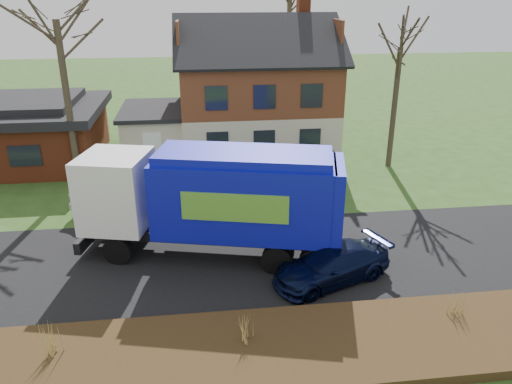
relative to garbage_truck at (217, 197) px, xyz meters
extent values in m
plane|color=#284617|center=(1.13, -0.53, -2.39)|extent=(120.00, 120.00, 0.00)
cube|color=black|center=(1.13, -0.53, -2.38)|extent=(80.00, 7.00, 0.02)
cube|color=#2F200F|center=(1.13, -5.83, -2.24)|extent=(80.00, 3.50, 0.30)
cube|color=beige|center=(3.13, 13.47, -1.04)|extent=(9.00, 7.50, 2.70)
cube|color=#552F18|center=(3.13, 13.47, 1.71)|extent=(9.00, 7.50, 2.80)
cube|color=brown|center=(6.13, 14.47, 6.07)|extent=(0.70, 0.90, 1.60)
cube|color=beige|center=(-3.07, 12.97, -1.09)|extent=(3.50, 5.50, 2.60)
cube|color=black|center=(-3.07, 12.97, 0.33)|extent=(3.90, 5.90, 0.24)
cube|color=brown|center=(-10.87, 12.47, -0.99)|extent=(9.00, 7.50, 2.80)
cube|color=black|center=(-10.87, 12.47, 0.66)|extent=(9.80, 8.20, 0.50)
cube|color=black|center=(-10.87, 12.47, 1.11)|extent=(7.00, 6.00, 0.40)
cylinder|color=black|center=(-3.69, -0.20, -1.86)|extent=(1.12, 0.60, 1.07)
cylinder|color=black|center=(-3.18, 1.89, -1.86)|extent=(1.12, 0.60, 1.07)
cylinder|color=black|center=(1.98, -1.59, -1.86)|extent=(1.12, 0.60, 1.07)
cylinder|color=black|center=(2.50, 0.50, -1.86)|extent=(1.12, 0.60, 1.07)
cylinder|color=black|center=(3.28, -1.91, -1.86)|extent=(1.12, 0.60, 1.07)
cylinder|color=black|center=(3.79, 0.18, -1.86)|extent=(1.12, 0.60, 1.07)
cube|color=black|center=(0.05, -0.01, -1.52)|extent=(8.86, 3.29, 0.36)
cube|color=white|center=(-3.69, 0.90, 0.07)|extent=(2.90, 3.05, 2.77)
cube|color=black|center=(-4.78, 1.17, 0.22)|extent=(0.62, 2.21, 0.92)
cube|color=black|center=(-4.88, 1.20, -1.83)|extent=(0.86, 2.55, 0.46)
cube|color=#0D11A4|center=(0.99, -0.24, 0.07)|extent=(6.88, 4.03, 2.77)
cube|color=#0D11A4|center=(0.99, -0.24, 1.61)|extent=(6.51, 3.66, 0.31)
cube|color=#0D11A4|center=(4.23, -1.04, -0.04)|extent=(0.97, 2.63, 2.97)
cube|color=#5A9932|center=(0.53, -1.47, 0.17)|extent=(3.60, 0.92, 1.03)
cube|color=#5A9932|center=(1.16, 1.06, 0.17)|extent=(3.60, 0.92, 1.03)
imported|color=#B9BDC2|center=(-3.72, 4.03, -1.58)|extent=(5.22, 3.17, 1.63)
imported|color=black|center=(3.80, -2.33, -1.77)|extent=(4.65, 3.22, 1.25)
cylinder|color=#403526|center=(-6.86, 8.59, 1.66)|extent=(0.34, 0.34, 8.11)
cylinder|color=#3D3325|center=(10.22, 9.05, 0.90)|extent=(0.30, 0.30, 6.58)
cylinder|color=#3B3123|center=(6.76, 22.32, 2.38)|extent=(0.36, 0.36, 9.54)
cone|color=#A8924A|center=(-4.76, -5.39, -1.58)|extent=(0.05, 0.05, 1.03)
cone|color=#A8924A|center=(-4.93, -5.39, -1.58)|extent=(0.05, 0.05, 1.03)
cone|color=#A8924A|center=(-4.59, -5.39, -1.58)|extent=(0.05, 0.05, 1.03)
cone|color=#A8924A|center=(-4.76, -5.26, -1.58)|extent=(0.05, 0.05, 1.03)
cone|color=#A8924A|center=(-4.76, -5.53, -1.58)|extent=(0.05, 0.05, 1.03)
cone|color=#AB8E4B|center=(0.46, -5.49, -1.64)|extent=(0.04, 0.04, 0.92)
cone|color=#AB8E4B|center=(0.31, -5.49, -1.64)|extent=(0.04, 0.04, 0.92)
cone|color=#AB8E4B|center=(0.60, -5.49, -1.64)|extent=(0.04, 0.04, 0.92)
cone|color=#AB8E4B|center=(0.46, -5.38, -1.64)|extent=(0.04, 0.04, 0.92)
cone|color=#AB8E4B|center=(0.46, -5.61, -1.64)|extent=(0.04, 0.04, 0.92)
cone|color=#9E8D45|center=(6.85, -5.17, -1.68)|extent=(0.04, 0.04, 0.83)
cone|color=#9E8D45|center=(6.71, -5.17, -1.68)|extent=(0.04, 0.04, 0.83)
cone|color=#9E8D45|center=(7.00, -5.17, -1.68)|extent=(0.04, 0.04, 0.83)
cone|color=#9E8D45|center=(6.85, -5.05, -1.68)|extent=(0.04, 0.04, 0.83)
cone|color=#9E8D45|center=(6.85, -5.29, -1.68)|extent=(0.04, 0.04, 0.83)
camera|label=1|loc=(-0.65, -16.83, 7.08)|focal=35.00mm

